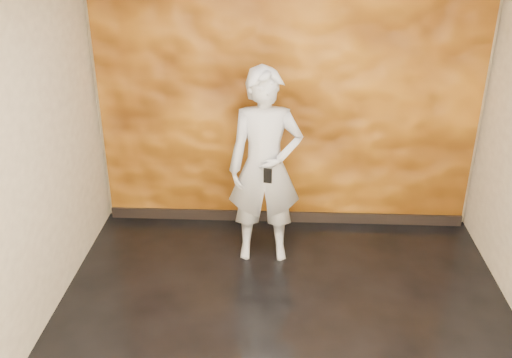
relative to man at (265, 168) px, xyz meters
The scene contains 5 objects.
room 1.33m from the man, 80.92° to the right, with size 4.02×4.02×2.81m.
feature_wall 0.85m from the man, 74.44° to the left, with size 3.90×0.06×2.75m, color orange.
baseboard 1.14m from the man, 73.56° to the left, with size 3.90×0.04×0.12m, color black.
man is the anchor object (origin of this frame).
phone 0.28m from the man, 83.14° to the right, with size 0.08×0.02×0.14m, color black.
Camera 1 is at (-0.04, -3.65, 3.19)m, focal length 40.00 mm.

